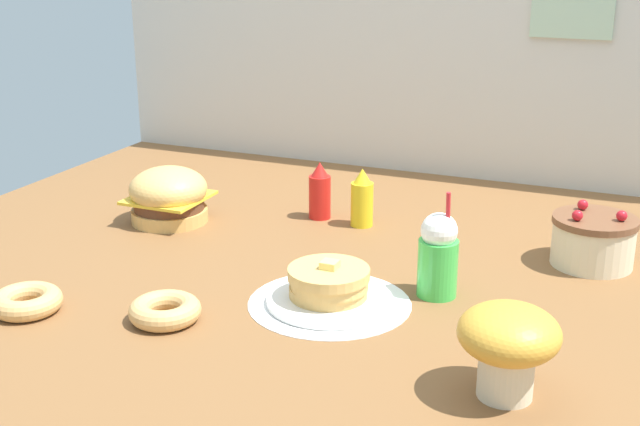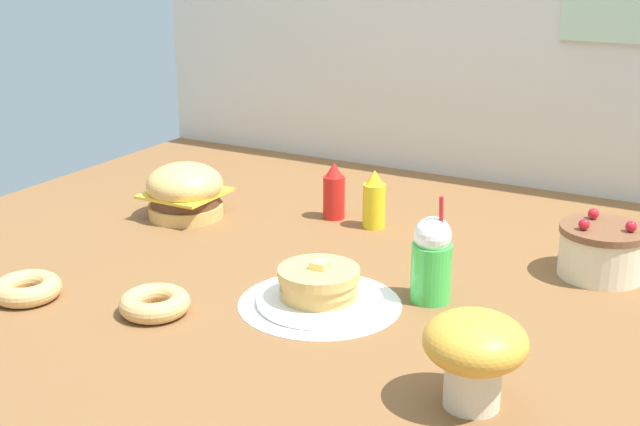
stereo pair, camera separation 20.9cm
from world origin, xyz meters
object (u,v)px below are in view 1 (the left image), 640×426
at_px(layer_cake, 593,240).
at_px(ketchup_bottle, 320,192).
at_px(donut_chocolate, 165,310).
at_px(donut_pink_glaze, 26,301).
at_px(cream_soda_cup, 438,255).
at_px(mustard_bottle, 362,199).
at_px(mushroom_stool, 508,342).
at_px(burger, 169,196).
at_px(pancake_stack, 329,287).

xyz_separation_m(layer_cake, ketchup_bottle, (-0.79, 0.07, 0.01)).
bearing_deg(donut_chocolate, donut_pink_glaze, -165.56).
height_order(cream_soda_cup, donut_chocolate, cream_soda_cup).
bearing_deg(layer_cake, mustard_bottle, 175.35).
xyz_separation_m(cream_soda_cup, donut_pink_glaze, (-0.83, -0.45, -0.08)).
height_order(donut_pink_glaze, mushroom_stool, mushroom_stool).
bearing_deg(donut_pink_glaze, mushroom_stool, 3.01).
relative_size(burger, pancake_stack, 0.78).
relative_size(mustard_bottle, cream_soda_cup, 0.67).
height_order(ketchup_bottle, mushroom_stool, mushroom_stool).
distance_m(layer_cake, ketchup_bottle, 0.79).
height_order(ketchup_bottle, donut_chocolate, ketchup_bottle).
distance_m(burger, cream_soda_cup, 0.89).
height_order(donut_pink_glaze, donut_chocolate, same).
xyz_separation_m(ketchup_bottle, mustard_bottle, (0.14, -0.02, 0.00)).
xyz_separation_m(cream_soda_cup, donut_chocolate, (-0.51, -0.37, -0.08)).
distance_m(donut_chocolate, mushroom_stool, 0.76).
bearing_deg(ketchup_bottle, layer_cake, -5.02).
xyz_separation_m(layer_cake, cream_soda_cup, (-0.31, -0.34, 0.03)).
bearing_deg(ketchup_bottle, donut_chocolate, -92.98).
bearing_deg(mustard_bottle, pancake_stack, -77.52).
xyz_separation_m(pancake_stack, mustard_bottle, (-0.12, 0.54, 0.04)).
xyz_separation_m(pancake_stack, ketchup_bottle, (-0.26, 0.55, 0.04)).
distance_m(mustard_bottle, cream_soda_cup, 0.51).
xyz_separation_m(pancake_stack, mushroom_stool, (0.45, -0.25, 0.07)).
relative_size(ketchup_bottle, mushroom_stool, 0.91).
bearing_deg(donut_chocolate, ketchup_bottle, 87.02).
relative_size(ketchup_bottle, donut_pink_glaze, 1.08).
height_order(ketchup_bottle, mustard_bottle, same).
relative_size(layer_cake, mustard_bottle, 1.25).
distance_m(pancake_stack, layer_cake, 0.72).
distance_m(burger, mustard_bottle, 0.56).
xyz_separation_m(burger, mushroom_stool, (1.10, -0.60, 0.03)).
xyz_separation_m(donut_pink_glaze, donut_chocolate, (0.31, 0.08, 0.00)).
height_order(layer_cake, donut_chocolate, layer_cake).
relative_size(ketchup_bottle, cream_soda_cup, 0.67).
xyz_separation_m(ketchup_bottle, mushroom_stool, (0.71, -0.80, 0.03)).
relative_size(donut_pink_glaze, mushroom_stool, 0.85).
distance_m(mustard_bottle, donut_chocolate, 0.78).
bearing_deg(mustard_bottle, layer_cake, -4.65).
relative_size(burger, layer_cake, 1.06).
distance_m(burger, layer_cake, 1.19).
relative_size(layer_cake, cream_soda_cup, 0.83).
bearing_deg(burger, donut_pink_glaze, -86.49).
bearing_deg(burger, donut_chocolate, -58.32).
relative_size(mustard_bottle, donut_chocolate, 1.08).
bearing_deg(layer_cake, mushroom_stool, -95.94).
xyz_separation_m(pancake_stack, donut_pink_glaze, (-0.61, -0.30, -0.01)).
height_order(mustard_bottle, mushroom_stool, mushroom_stool).
xyz_separation_m(mustard_bottle, donut_pink_glaze, (-0.49, -0.84, -0.05)).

